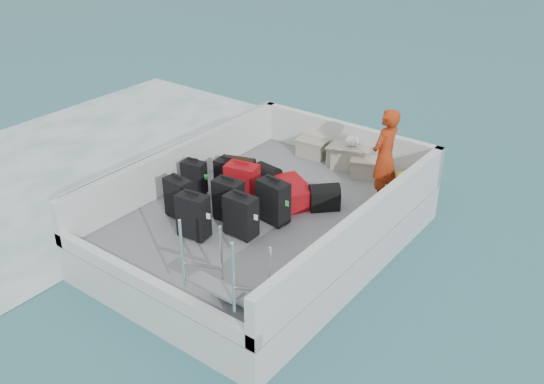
# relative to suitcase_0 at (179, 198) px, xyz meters

# --- Properties ---
(ground) EXTENTS (160.00, 160.00, 0.00)m
(ground) POSITION_rel_suitcase_0_xyz_m (0.95, 0.88, -0.94)
(ground) COLOR #1B5260
(ground) RESTS_ON ground
(wake_foam) EXTENTS (10.00, 10.00, 0.00)m
(wake_foam) POSITION_rel_suitcase_0_xyz_m (-3.85, 0.88, -0.94)
(wake_foam) COLOR white
(wake_foam) RESTS_ON ground
(ferry_hull) EXTENTS (3.60, 5.00, 0.60)m
(ferry_hull) POSITION_rel_suitcase_0_xyz_m (0.95, 0.88, -0.64)
(ferry_hull) COLOR silver
(ferry_hull) RESTS_ON ground
(deck) EXTENTS (3.30, 4.70, 0.02)m
(deck) POSITION_rel_suitcase_0_xyz_m (0.95, 0.88, -0.33)
(deck) COLOR slate
(deck) RESTS_ON ferry_hull
(deck_fittings) EXTENTS (3.60, 5.00, 0.90)m
(deck_fittings) POSITION_rel_suitcase_0_xyz_m (1.30, 0.56, 0.05)
(deck_fittings) COLOR silver
(deck_fittings) RESTS_ON deck
(suitcase_0) EXTENTS (0.44, 0.27, 0.65)m
(suitcase_0) POSITION_rel_suitcase_0_xyz_m (0.00, 0.00, 0.00)
(suitcase_0) COLOR black
(suitcase_0) RESTS_ON deck
(suitcase_1) EXTENTS (0.41, 0.29, 0.57)m
(suitcase_1) POSITION_rel_suitcase_0_xyz_m (-0.34, 0.70, -0.04)
(suitcase_1) COLOR black
(suitcase_1) RESTS_ON deck
(suitcase_2) EXTENTS (0.41, 0.28, 0.56)m
(suitcase_2) POSITION_rel_suitcase_0_xyz_m (0.04, 1.08, -0.05)
(suitcase_2) COLOR black
(suitcase_2) RESTS_ON deck
(suitcase_3) EXTENTS (0.47, 0.32, 0.68)m
(suitcase_3) POSITION_rel_suitcase_0_xyz_m (0.57, -0.27, 0.01)
(suitcase_3) COLOR black
(suitcase_3) RESTS_ON deck
(suitcase_4) EXTENTS (0.46, 0.29, 0.65)m
(suitcase_4) POSITION_rel_suitcase_0_xyz_m (0.64, 0.41, 0.00)
(suitcase_4) COLOR black
(suitcase_4) RESTS_ON deck
(suitcase_5) EXTENTS (0.55, 0.40, 0.69)m
(suitcase_5) POSITION_rel_suitcase_0_xyz_m (0.51, 0.89, 0.02)
(suitcase_5) COLOR maroon
(suitcase_5) RESTS_ON deck
(suitcase_6) EXTENTS (0.47, 0.28, 0.64)m
(suitcase_6) POSITION_rel_suitcase_0_xyz_m (1.08, 0.17, -0.00)
(suitcase_6) COLOR black
(suitcase_6) RESTS_ON deck
(suitcase_7) EXTENTS (0.51, 0.33, 0.67)m
(suitcase_7) POSITION_rel_suitcase_0_xyz_m (1.21, 0.77, 0.01)
(suitcase_7) COLOR black
(suitcase_7) RESTS_ON deck
(suitcase_8) EXTENTS (0.97, 0.86, 0.32)m
(suitcase_8) POSITION_rel_suitcase_0_xyz_m (1.06, 1.41, -0.16)
(suitcase_8) COLOR maroon
(suitcase_8) RESTS_ON deck
(duffel_0) EXTENTS (0.63, 0.46, 0.32)m
(duffel_0) POSITION_rel_suitcase_0_xyz_m (-0.11, 1.53, -0.16)
(duffel_0) COLOR black
(duffel_0) RESTS_ON deck
(duffel_1) EXTENTS (0.45, 0.35, 0.32)m
(duffel_1) POSITION_rel_suitcase_0_xyz_m (0.49, 1.58, -0.16)
(duffel_1) COLOR black
(duffel_1) RESTS_ON deck
(duffel_2) EXTENTS (0.54, 0.54, 0.32)m
(duffel_2) POSITION_rel_suitcase_0_xyz_m (1.60, 1.57, -0.16)
(duffel_2) COLOR black
(duffel_2) RESTS_ON deck
(crate_0) EXTENTS (0.54, 0.39, 0.31)m
(crate_0) POSITION_rel_suitcase_0_xyz_m (0.38, 3.07, -0.17)
(crate_0) COLOR #AFAC98
(crate_0) RESTS_ON deck
(crate_1) EXTENTS (0.61, 0.47, 0.33)m
(crate_1) POSITION_rel_suitcase_0_xyz_m (1.05, 3.08, -0.16)
(crate_1) COLOR #AFAC98
(crate_1) RESTS_ON deck
(crate_2) EXTENTS (0.76, 0.63, 0.39)m
(crate_2) POSITION_rel_suitcase_0_xyz_m (1.19, 3.08, -0.13)
(crate_2) COLOR #AFAC98
(crate_2) RESTS_ON deck
(crate_3) EXTENTS (0.61, 0.53, 0.31)m
(crate_3) POSITION_rel_suitcase_0_xyz_m (1.60, 2.93, -0.17)
(crate_3) COLOR #AFAC98
(crate_3) RESTS_ON deck
(yellow_bag) EXTENTS (0.28, 0.26, 0.22)m
(yellow_bag) POSITION_rel_suitcase_0_xyz_m (2.22, 3.08, -0.21)
(yellow_bag) COLOR yellow
(yellow_bag) RESTS_ON deck
(white_bag) EXTENTS (0.24, 0.24, 0.18)m
(white_bag) POSITION_rel_suitcase_0_xyz_m (1.19, 3.08, 0.16)
(white_bag) COLOR white
(white_bag) RESTS_ON crate_2
(passenger) EXTENTS (0.42, 0.60, 1.55)m
(passenger) POSITION_rel_suitcase_0_xyz_m (2.20, 2.32, 0.45)
(passenger) COLOR #E44215
(passenger) RESTS_ON deck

